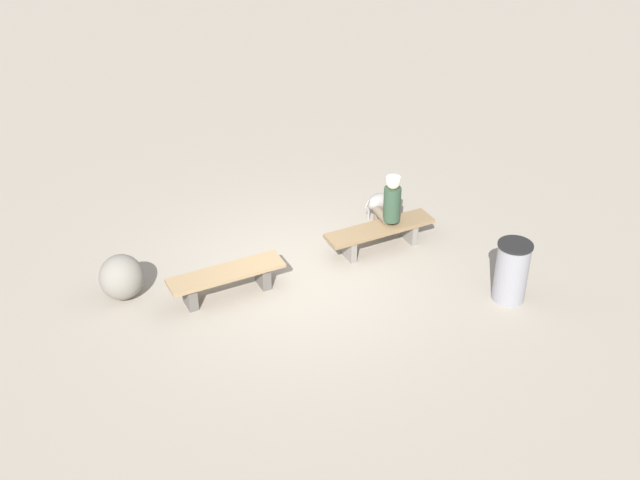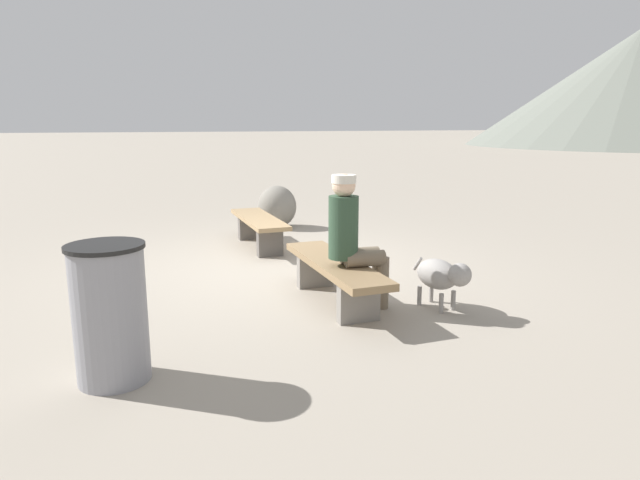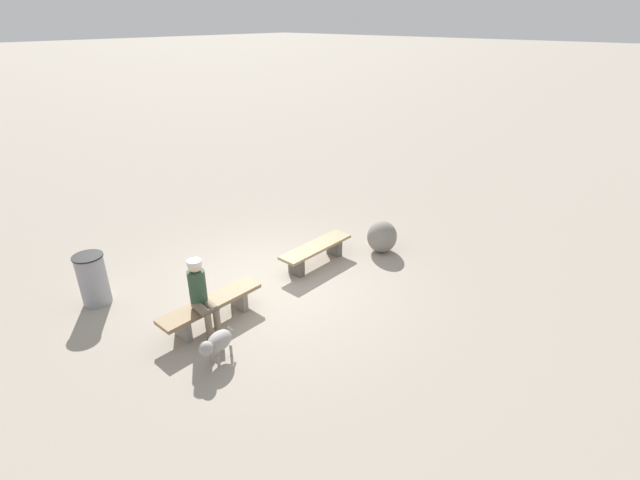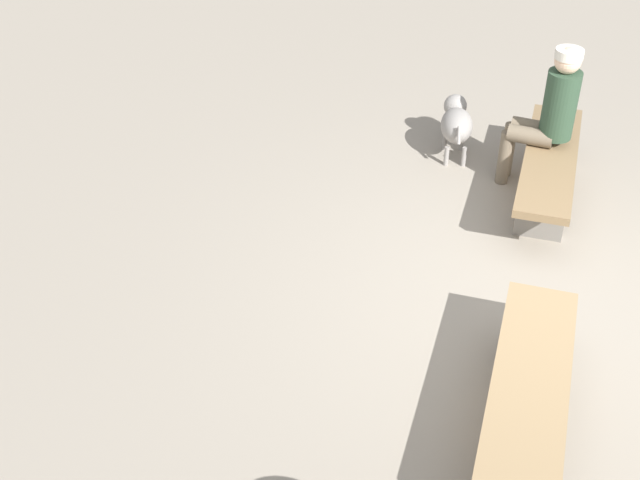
# 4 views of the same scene
# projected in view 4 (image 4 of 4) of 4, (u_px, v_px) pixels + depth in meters

# --- Properties ---
(ground) EXTENTS (210.00, 210.00, 0.06)m
(ground) POSITION_uv_depth(u_px,v_px,m) (551.00, 313.00, 6.08)
(ground) COLOR #9E9384
(bench_left) EXTENTS (1.79, 0.48, 0.44)m
(bench_left) POSITION_uv_depth(u_px,v_px,m) (528.00, 394.00, 4.96)
(bench_left) COLOR #605B56
(bench_left) RESTS_ON ground
(bench_right) EXTENTS (1.88, 0.47, 0.43)m
(bench_right) POSITION_uv_depth(u_px,v_px,m) (549.00, 166.00, 7.09)
(bench_right) COLOR gray
(bench_right) RESTS_ON ground
(seated_person) EXTENTS (0.35, 0.58, 1.30)m
(seated_person) POSITION_uv_depth(u_px,v_px,m) (548.00, 110.00, 7.04)
(seated_person) COLOR #2D4733
(seated_person) RESTS_ON ground
(dog) EXTENTS (0.71, 0.38, 0.50)m
(dog) POSITION_uv_depth(u_px,v_px,m) (456.00, 122.00, 7.71)
(dog) COLOR gray
(dog) RESTS_ON ground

